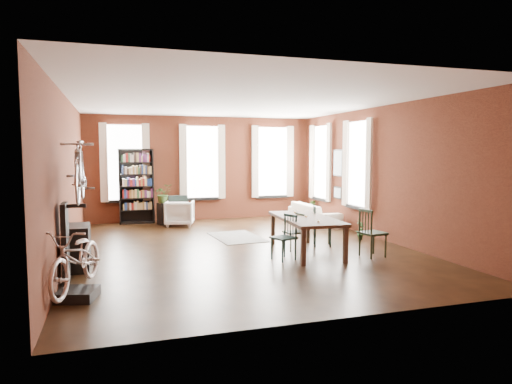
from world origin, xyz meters
name	(u,v)px	position (x,y,z in m)	size (l,w,h in m)	color
room	(244,151)	(0.25, 0.62, 2.14)	(9.00, 9.04, 3.22)	black
dining_table	(306,235)	(1.16, -0.89, 0.38)	(1.01, 2.21, 0.75)	#4B392D
dining_chair_a	(284,238)	(0.50, -1.31, 0.44)	(0.41, 0.41, 0.88)	#183635
dining_chair_b	(293,232)	(1.02, -0.55, 0.39)	(0.36, 0.36, 0.79)	black
dining_chair_c	(373,233)	(2.32, -1.59, 0.48)	(0.45, 0.45, 0.97)	#1D2F1B
dining_chair_d	(322,226)	(1.81, -0.32, 0.45)	(0.41, 0.41, 0.89)	#163230
bookshelf	(136,186)	(-2.00, 4.30, 1.10)	(1.00, 0.32, 2.20)	black
white_armchair	(180,212)	(-0.86, 3.47, 0.40)	(0.77, 0.72, 0.79)	silver
cream_sofa	(314,210)	(2.95, 2.60, 0.41)	(2.08, 0.61, 0.81)	beige
striped_rug	(237,237)	(0.24, 1.23, 0.01)	(1.07, 1.72, 0.01)	black
bike_trainer	(77,294)	(-3.18, -2.70, 0.07)	(0.51, 0.51, 0.15)	black
bike_wall_rack	(65,244)	(-3.40, -1.80, 0.65)	(0.16, 0.60, 1.30)	black
console_table	(78,247)	(-3.28, -0.90, 0.40)	(0.40, 0.80, 0.80)	black
plant_stand	(164,214)	(-1.26, 3.86, 0.32)	(0.32, 0.32, 0.63)	black
plant_by_sofa	(311,214)	(3.32, 3.66, 0.13)	(0.33, 0.59, 0.26)	#325823
plant_small	(360,236)	(3.01, 0.08, 0.08)	(0.25, 0.47, 0.17)	#265120
bicycle_floor	(76,229)	(-3.16, -2.70, 1.01)	(0.60, 0.91, 1.73)	beige
bicycle_hung	(79,150)	(-3.15, -1.80, 2.13)	(0.47, 1.00, 1.66)	#A5A8AD
plant_on_stand	(163,196)	(-1.28, 3.84, 0.85)	(0.49, 0.55, 0.43)	#335220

